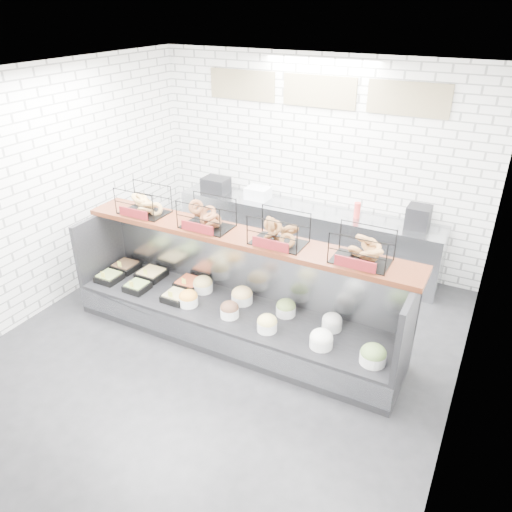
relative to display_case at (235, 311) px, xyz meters
The scene contains 5 objects.
ground 0.48m from the display_case, 89.77° to the right, with size 5.50×5.50×0.00m, color black.
room_shell 1.75m from the display_case, 89.70° to the left, with size 5.02×5.51×3.01m.
display_case is the anchor object (origin of this frame).
bagel_shelf 1.06m from the display_case, 88.27° to the left, with size 4.10×0.50×0.40m.
prep_counter 2.09m from the display_case, 90.12° to the left, with size 4.00×0.60×1.20m.
Camera 1 is at (2.51, -3.92, 3.65)m, focal length 35.00 mm.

